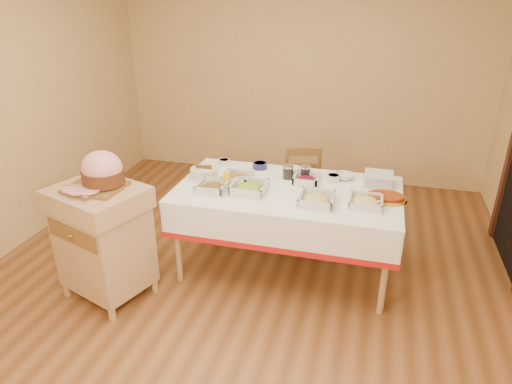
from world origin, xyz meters
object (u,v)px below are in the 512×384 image
butcher_cart (103,237)px  ham_on_board (101,173)px  dining_chair (304,192)px  preserve_jar_right (305,173)px  brass_platter (385,197)px  bread_basket (204,173)px  preserve_jar_left (288,172)px  plate_stack (378,179)px  mustard_bottle (227,179)px  dining_table (287,206)px

butcher_cart → ham_on_board: (0.04, 0.03, 0.52)m
dining_chair → preserve_jar_right: bearing=-80.4°
preserve_jar_right → butcher_cart: bearing=-144.2°
brass_platter → bread_basket: bearing=177.7°
preserve_jar_left → brass_platter: (0.82, -0.23, -0.03)m
preserve_jar_left → preserve_jar_right: bearing=16.4°
preserve_jar_right → brass_platter: (0.67, -0.27, -0.03)m
bread_basket → plate_stack: (1.46, 0.23, 0.01)m
butcher_cart → bread_basket: size_ratio=3.99×
dining_chair → mustard_bottle: (-0.51, -0.81, 0.40)m
butcher_cart → dining_chair: butcher_cart is taller
preserve_jar_right → plate_stack: bearing=1.9°
dining_chair → brass_platter: bearing=-43.6°
preserve_jar_right → bread_basket: (-0.85, -0.21, -0.01)m
ham_on_board → butcher_cart: bearing=-141.9°
butcher_cart → mustard_bottle: bearing=38.2°
butcher_cart → plate_stack: (1.99, 1.02, 0.29)m
plate_stack → brass_platter: size_ratio=0.69×
ham_on_board → mustard_bottle: ham_on_board is taller
butcher_cart → ham_on_board: 0.52m
dining_chair → brass_platter: size_ratio=2.53×
preserve_jar_right → ham_on_board: bearing=-144.3°
butcher_cart → mustard_bottle: (0.80, 0.63, 0.31)m
ham_on_board → bread_basket: ham_on_board is taller
preserve_jar_right → preserve_jar_left: bearing=-163.6°
brass_platter → preserve_jar_left: bearing=164.2°
mustard_bottle → preserve_jar_right: bearing=32.2°
preserve_jar_left → brass_platter: preserve_jar_left is taller
butcher_cart → ham_on_board: size_ratio=2.17×
dining_table → plate_stack: size_ratio=7.88×
dining_table → bread_basket: (-0.75, 0.05, 0.21)m
butcher_cart → plate_stack: 2.26m
dining_table → dining_chair: (0.03, 0.70, -0.16)m
dining_chair → dining_table: bearing=-92.1°
dining_chair → preserve_jar_right: size_ratio=7.38×
mustard_bottle → dining_table: bearing=12.8°
ham_on_board → plate_stack: size_ratio=1.84×
plate_stack → preserve_jar_right: bearing=-178.1°
preserve_jar_right → mustard_bottle: (-0.59, -0.37, 0.03)m
bread_basket → brass_platter: bearing=-2.3°
dining_table → ham_on_board: 1.49m
butcher_cart → mustard_bottle: mustard_bottle is taller
dining_table → plate_stack: plate_stack is taller
dining_table → plate_stack: 0.79m
dining_chair → brass_platter: dining_chair is taller
dining_chair → bread_basket: (-0.78, -0.65, 0.37)m
preserve_jar_right → mustard_bottle: 0.69m
ham_on_board → preserve_jar_right: size_ratio=3.72×
preserve_jar_right → dining_chair: bearing=99.6°
preserve_jar_right → plate_stack: (0.61, 0.02, -0.00)m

